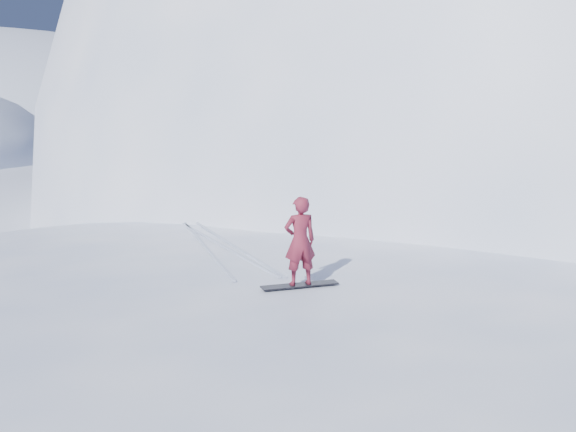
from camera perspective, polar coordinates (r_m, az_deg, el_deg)
near_ridge at (r=14.23m, az=0.48°, el=-13.33°), size 36.00×28.00×4.80m
summit_peak at (r=43.34m, az=21.33°, el=1.96°), size 60.00×56.00×56.00m
peak_shoulder at (r=32.51m, az=9.39°, el=-0.01°), size 28.00×24.00×18.00m
wind_bumps at (r=13.20m, az=-5.50°, el=-15.34°), size 16.00×14.40×1.00m
snowboard at (r=11.61m, az=1.05°, el=-6.15°), size 1.44×0.40×0.02m
snowboarder at (r=11.41m, az=1.07°, el=-2.23°), size 0.62×0.44×1.60m
board_tracks at (r=14.78m, az=-6.04°, el=-2.60°), size 1.65×5.98×0.04m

